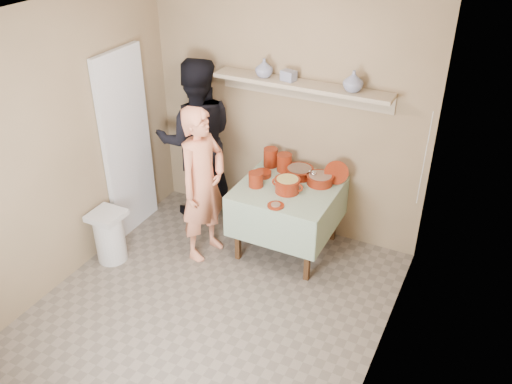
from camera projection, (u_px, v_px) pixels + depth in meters
The scene contains 22 objects.
ground at pixel (204, 316), 4.89m from camera, with size 3.50×3.50×0.00m, color #726559.
tile_panel at pixel (127, 144), 5.67m from camera, with size 0.06×0.70×2.00m, color silver.
plate_stack_a at pixel (271, 157), 5.72m from camera, with size 0.15×0.15×0.20m, color maroon.
plate_stack_b at pixel (284, 163), 5.63m from camera, with size 0.16×0.16×0.19m, color maroon.
bowl_stack at pixel (256, 179), 5.36m from camera, with size 0.15×0.15×0.15m, color maroon.
empty_bowl at pixel (263, 174), 5.56m from camera, with size 0.18×0.18×0.05m, color maroon.
propped_lid at pixel (336, 173), 5.39m from camera, with size 0.24×0.24×0.02m, color maroon.
vase_right at pixel (353, 81), 4.93m from camera, with size 0.19×0.19×0.19m, color navy.
vase_left at pixel (264, 68), 5.29m from camera, with size 0.18×0.18×0.18m, color navy.
ceramic_box at pixel (289, 76), 5.21m from camera, with size 0.14×0.10×0.10m, color navy.
person_cook at pixel (203, 184), 5.33m from camera, with size 0.59×0.39×1.62m, color #EC8B66.
person_helper at pixel (197, 140), 5.95m from camera, with size 0.89×0.70×1.84m, color black.
room_shell at pixel (194, 157), 4.07m from camera, with size 3.04×3.54×2.62m.
serving_table at pixel (288, 197), 5.45m from camera, with size 0.97×0.97×0.76m.
cazuela_meat_a at pixel (299, 171), 5.54m from camera, with size 0.30×0.30×0.10m.
cazuela_meat_b at pixel (320, 179), 5.41m from camera, with size 0.28×0.28×0.10m.
ladle at pixel (313, 174), 5.39m from camera, with size 0.08×0.26×0.19m.
cazuela_rice at pixel (287, 184), 5.26m from camera, with size 0.33×0.25×0.14m.
front_plate at pixel (276, 205), 5.06m from camera, with size 0.16×0.16×0.03m.
wall_shelf at pixel (302, 86), 5.23m from camera, with size 1.80×0.25×0.21m.
trash_bin at pixel (110, 236), 5.48m from camera, with size 0.32×0.32×0.56m.
electrical_cord at pixel (425, 159), 4.83m from camera, with size 0.01×0.05×0.90m.
Camera 1 is at (2.03, -3.05, 3.46)m, focal length 38.00 mm.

